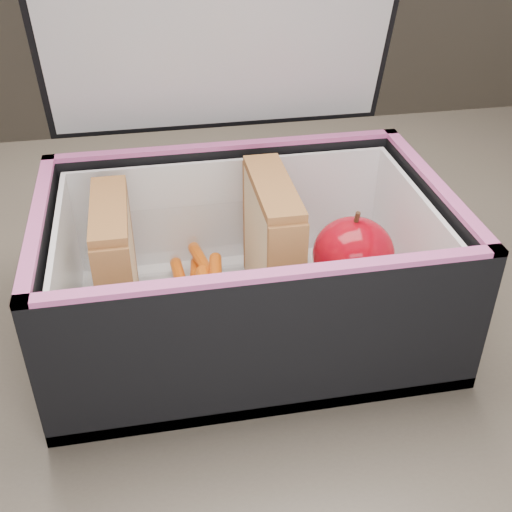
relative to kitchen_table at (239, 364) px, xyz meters
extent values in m
cube|color=brown|center=(0.00, 0.00, 0.08)|extent=(1.20, 0.80, 0.03)
cube|color=#382D26|center=(0.55, 0.35, -0.30)|extent=(0.05, 0.05, 0.72)
cube|color=black|center=(0.00, 0.08, 0.31)|extent=(0.31, 0.06, 0.20)
cube|color=beige|center=(-0.11, -0.04, 0.16)|extent=(0.01, 0.10, 0.10)
cube|color=#C05858|center=(-0.10, -0.04, 0.16)|extent=(0.01, 0.09, 0.10)
cube|color=beige|center=(-0.10, -0.04, 0.16)|extent=(0.01, 0.10, 0.10)
cube|color=#945B33|center=(-0.10, -0.04, 0.21)|extent=(0.03, 0.10, 0.01)
cube|color=beige|center=(0.01, -0.04, 0.16)|extent=(0.01, 0.10, 0.11)
cube|color=#C05858|center=(0.02, -0.04, 0.16)|extent=(0.01, 0.10, 0.10)
cube|color=beige|center=(0.03, -0.04, 0.16)|extent=(0.01, 0.10, 0.11)
cube|color=#945B33|center=(0.02, -0.04, 0.22)|extent=(0.03, 0.11, 0.01)
cylinder|color=orange|center=(-0.05, -0.02, 0.11)|extent=(0.02, 0.09, 0.01)
cylinder|color=orange|center=(-0.03, -0.01, 0.13)|extent=(0.03, 0.09, 0.01)
cylinder|color=orange|center=(-0.03, -0.07, 0.14)|extent=(0.01, 0.09, 0.01)
cylinder|color=orange|center=(-0.04, -0.02, 0.11)|extent=(0.02, 0.09, 0.01)
cylinder|color=orange|center=(-0.03, -0.05, 0.13)|extent=(0.02, 0.09, 0.01)
cylinder|color=orange|center=(-0.03, -0.05, 0.14)|extent=(0.02, 0.09, 0.01)
cube|color=white|center=(0.10, -0.04, 0.11)|extent=(0.10, 0.11, 0.01)
ellipsoid|color=#970014|center=(0.10, -0.04, 0.15)|extent=(0.09, 0.09, 0.07)
cylinder|color=#452918|center=(0.10, -0.04, 0.18)|extent=(0.01, 0.01, 0.01)
camera|label=1|loc=(-0.07, -0.48, 0.45)|focal=45.00mm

